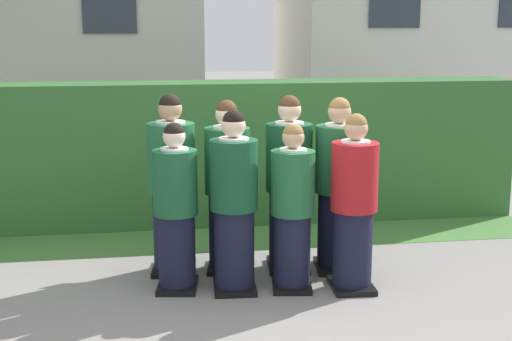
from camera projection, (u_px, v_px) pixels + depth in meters
name	position (u px, v px, depth m)	size (l,w,h in m)	color
ground_plane	(260.00, 288.00, 6.47)	(60.00, 60.00, 0.00)	gray
student_front_row_0	(176.00, 211.00, 6.32)	(0.41, 0.48, 1.53)	black
student_front_row_1	(234.00, 206.00, 6.29)	(0.43, 0.49, 1.64)	black
student_front_row_2	(292.00, 211.00, 6.34)	(0.41, 0.48, 1.52)	black
student_in_red_blazer	(354.00, 207.00, 6.32)	(0.42, 0.48, 1.61)	black
student_rear_row_0	(172.00, 188.00, 6.77)	(0.46, 0.57, 1.74)	black
student_rear_row_1	(227.00, 190.00, 6.83)	(0.46, 0.54, 1.67)	black
student_rear_row_2	(289.00, 188.00, 6.85)	(0.45, 0.56, 1.72)	black
student_rear_row_3	(338.00, 189.00, 6.82)	(0.44, 0.55, 1.70)	black
hedge	(230.00, 152.00, 8.56)	(7.00, 0.70, 1.70)	#33662D
lawn_strip	(239.00, 238.00, 7.96)	(7.00, 0.90, 0.01)	#477A38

